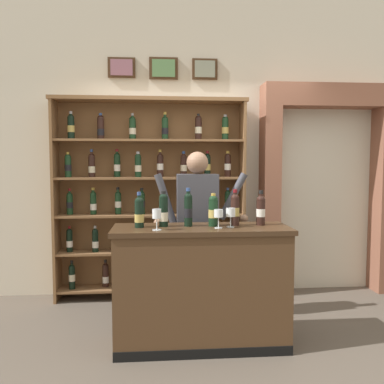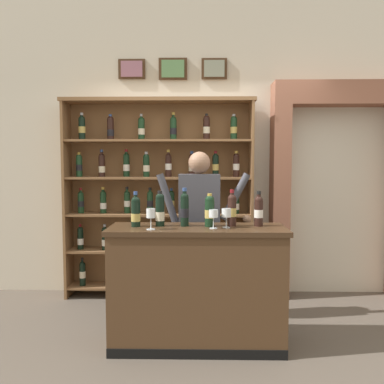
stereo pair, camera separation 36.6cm
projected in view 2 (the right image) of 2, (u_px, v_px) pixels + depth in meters
ground_plane at (213, 346)px, 3.41m from camera, size 14.00×14.00×0.02m
back_wall at (209, 145)px, 4.79m from camera, size 12.00×0.19×3.49m
wine_shelf at (159, 193)px, 4.62m from camera, size 2.16×0.32×2.25m
archway_doorway at (338, 178)px, 4.66m from camera, size 1.57×0.45×2.44m
tasting_counter at (197, 287)px, 3.37m from camera, size 1.47×0.52×1.01m
shopkeeper at (199, 217)px, 3.88m from camera, size 0.92×0.22×1.65m
tasting_bottle_super_tuscan at (136, 211)px, 3.35m from camera, size 0.08×0.08×0.29m
tasting_bottle_chianti at (160, 209)px, 3.38m from camera, size 0.08×0.08×0.30m
tasting_bottle_bianco at (185, 209)px, 3.37m from camera, size 0.07×0.07×0.32m
tasting_bottle_rosso at (210, 210)px, 3.35m from camera, size 0.08×0.08×0.28m
tasting_bottle_vin_santo at (232, 209)px, 3.37m from camera, size 0.07×0.07×0.31m
tasting_bottle_grappa at (259, 210)px, 3.37m from camera, size 0.08×0.08×0.30m
wine_glass_right at (151, 215)px, 3.20m from camera, size 0.07×0.07×0.17m
wine_glass_spare at (226, 214)px, 3.29m from camera, size 0.08×0.08×0.16m
wine_glass_left at (214, 215)px, 3.25m from camera, size 0.07×0.07×0.15m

